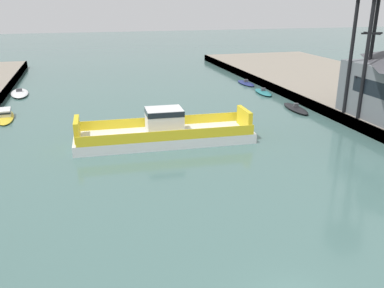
% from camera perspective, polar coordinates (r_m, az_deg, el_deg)
% --- Properties ---
extents(chain_ferry, '(20.13, 6.44, 3.90)m').
position_cam_1_polar(chain_ferry, '(45.83, -3.87, 1.66)').
color(chain_ferry, silver).
rests_on(chain_ferry, ground).
extents(moored_boat_near_left, '(2.14, 6.42, 0.92)m').
position_cam_1_polar(moored_boat_near_left, '(79.10, 7.57, 8.48)').
color(moored_boat_near_left, navy).
rests_on(moored_boat_near_left, ground).
extents(moored_boat_mid_right, '(2.30, 6.16, 1.01)m').
position_cam_1_polar(moored_boat_mid_right, '(71.32, 9.96, 7.18)').
color(moored_boat_mid_right, '#237075').
rests_on(moored_boat_mid_right, ground).
extents(moored_boat_far_left, '(3.07, 8.14, 1.18)m').
position_cam_1_polar(moored_boat_far_left, '(60.98, -24.79, 3.72)').
color(moored_boat_far_left, yellow).
rests_on(moored_boat_far_left, ground).
extents(moored_boat_far_right, '(2.20, 6.88, 1.06)m').
position_cam_1_polar(moored_boat_far_right, '(61.32, 14.35, 4.87)').
color(moored_boat_far_right, black).
rests_on(moored_boat_far_right, ground).
extents(moored_boat_upstream_b, '(3.64, 8.07, 1.07)m').
position_cam_1_polar(moored_boat_upstream_b, '(75.33, -23.06, 6.59)').
color(moored_boat_upstream_b, white).
rests_on(moored_boat_upstream_b, ground).
extents(crane_tower, '(3.73, 3.73, 16.95)m').
position_cam_1_polar(crane_tower, '(54.46, 24.48, 17.77)').
color(crane_tower, black).
rests_on(crane_tower, quay_right).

